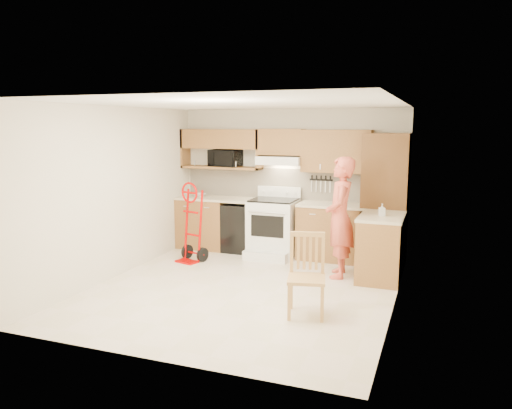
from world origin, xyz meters
The scene contains 28 objects.
floor centered at (0.00, 0.00, -0.01)m, with size 4.00×4.50×0.02m, color beige.
ceiling centered at (0.00, 0.00, 2.51)m, with size 4.00×4.50×0.02m, color white.
wall_back centered at (0.00, 2.26, 1.25)m, with size 4.00×0.02×2.50m, color silver.
wall_front centered at (0.00, -2.26, 1.25)m, with size 4.00×0.02×2.50m, color silver.
wall_left centered at (-2.01, 0.00, 1.25)m, with size 0.02×4.50×2.50m, color silver.
wall_right centered at (2.01, 0.00, 1.25)m, with size 0.02×4.50×2.50m, color silver.
backsplash centered at (0.00, 2.23, 1.20)m, with size 3.92×0.03×0.55m, color beige.
lower_cab_left centered at (-1.55, 1.95, 0.45)m, with size 0.90×0.60×0.90m, color #905D31.
dishwasher centered at (-0.80, 1.95, 0.42)m, with size 0.60×0.60×0.85m, color black.
lower_cab_right centered at (0.83, 1.95, 0.45)m, with size 1.14×0.60×0.90m, color #905D31.
countertop_left centered at (-1.25, 1.95, 0.92)m, with size 1.50×0.63×0.04m, color beige.
countertop_right centered at (0.83, 1.95, 0.92)m, with size 1.14×0.63×0.04m, color beige.
cab_return_right centered at (1.70, 1.15, 0.45)m, with size 0.60×1.00×0.90m, color #905D31.
countertop_return centered at (1.70, 1.15, 0.92)m, with size 0.63×1.00×0.04m, color beige.
pantry_tall centered at (1.65, 1.95, 1.05)m, with size 0.70×0.60×2.10m, color #583818.
upper_cab_left centered at (-1.25, 2.08, 1.98)m, with size 1.50×0.33×0.34m, color #905D31.
upper_shelf_mw centered at (-1.25, 2.08, 1.47)m, with size 1.50×0.33×0.04m, color #905D31.
upper_cab_center centered at (-0.12, 2.08, 1.94)m, with size 0.76×0.33×0.44m, color #905D31.
upper_cab_right centered at (0.83, 2.08, 1.80)m, with size 1.14×0.33×0.70m, color #905D31.
range_hood centered at (-0.12, 2.02, 1.63)m, with size 0.76×0.46×0.14m, color white.
knife_strip centered at (0.55, 2.21, 1.24)m, with size 0.40×0.05×0.29m, color black, non-canonical shape.
microwave centered at (-1.18, 2.08, 1.64)m, with size 0.54×0.37×0.30m, color black.
range centered at (-0.19, 1.80, 0.58)m, with size 0.78×1.03×1.16m, color white, non-canonical shape.
person centered at (1.11, 1.04, 0.89)m, with size 0.65×0.43×1.78m, color #D55743.
hand_truck centered at (-1.34, 1.01, 0.59)m, with size 0.47×0.43×1.18m, color #CB0200, non-canonical shape.
dining_chair centered at (1.05, -0.63, 0.48)m, with size 0.43×0.47×0.97m, color tan, non-canonical shape.
soap_bottle centered at (1.70, 1.10, 1.03)m, with size 0.08×0.08×0.18m, color white.
bowl centered at (-1.65, 1.95, 0.97)m, with size 0.23×0.23×0.06m, color white.
Camera 1 is at (2.46, -6.10, 2.23)m, focal length 34.96 mm.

